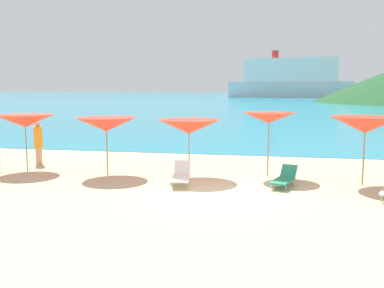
{
  "coord_description": "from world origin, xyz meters",
  "views": [
    {
      "loc": [
        1.68,
        -13.0,
        3.17
      ],
      "look_at": [
        -1.35,
        2.13,
        1.2
      ],
      "focal_mm": 40.11,
      "sensor_mm": 36.0,
      "label": 1
    }
  ],
  "objects_px": {
    "beachgoer_1": "(38,142)",
    "umbrella_5": "(269,118)",
    "umbrella_2": "(25,121)",
    "lounge_chair_6": "(284,178)",
    "umbrella_3": "(106,124)",
    "cruise_ship": "(290,80)",
    "umbrella_6": "(365,125)",
    "lounge_chair_8": "(181,175)",
    "umbrella_4": "(189,127)"
  },
  "relations": [
    {
      "from": "lounge_chair_8",
      "to": "cruise_ship",
      "type": "xyz_separation_m",
      "value": [
        7.49,
        159.03,
        6.44
      ]
    },
    {
      "from": "lounge_chair_6",
      "to": "beachgoer_1",
      "type": "distance_m",
      "value": 10.45
    },
    {
      "from": "lounge_chair_6",
      "to": "lounge_chair_8",
      "type": "bearing_deg",
      "value": -156.67
    },
    {
      "from": "umbrella_4",
      "to": "beachgoer_1",
      "type": "height_order",
      "value": "umbrella_4"
    },
    {
      "from": "umbrella_4",
      "to": "umbrella_5",
      "type": "height_order",
      "value": "umbrella_5"
    },
    {
      "from": "umbrella_2",
      "to": "cruise_ship",
      "type": "xyz_separation_m",
      "value": [
        13.97,
        157.8,
        4.8
      ]
    },
    {
      "from": "umbrella_3",
      "to": "cruise_ship",
      "type": "height_order",
      "value": "cruise_ship"
    },
    {
      "from": "umbrella_4",
      "to": "umbrella_6",
      "type": "distance_m",
      "value": 5.96
    },
    {
      "from": "umbrella_2",
      "to": "umbrella_3",
      "type": "distance_m",
      "value": 3.42
    },
    {
      "from": "umbrella_6",
      "to": "lounge_chair_6",
      "type": "height_order",
      "value": "umbrella_6"
    },
    {
      "from": "umbrella_2",
      "to": "lounge_chair_8",
      "type": "height_order",
      "value": "umbrella_2"
    },
    {
      "from": "lounge_chair_8",
      "to": "cruise_ship",
      "type": "bearing_deg",
      "value": 78.08
    },
    {
      "from": "umbrella_6",
      "to": "umbrella_4",
      "type": "bearing_deg",
      "value": 178.52
    },
    {
      "from": "umbrella_4",
      "to": "cruise_ship",
      "type": "height_order",
      "value": "cruise_ship"
    },
    {
      "from": "beachgoer_1",
      "to": "cruise_ship",
      "type": "xyz_separation_m",
      "value": [
        14.29,
        156.41,
        5.79
      ]
    },
    {
      "from": "umbrella_5",
      "to": "lounge_chair_8",
      "type": "relative_size",
      "value": 1.36
    },
    {
      "from": "lounge_chair_8",
      "to": "cruise_ship",
      "type": "height_order",
      "value": "cruise_ship"
    },
    {
      "from": "lounge_chair_6",
      "to": "beachgoer_1",
      "type": "xyz_separation_m",
      "value": [
        -10.19,
        2.22,
        0.69
      ]
    },
    {
      "from": "umbrella_4",
      "to": "umbrella_2",
      "type": "bearing_deg",
      "value": -179.48
    },
    {
      "from": "umbrella_4",
      "to": "umbrella_5",
      "type": "bearing_deg",
      "value": 12.93
    },
    {
      "from": "umbrella_3",
      "to": "beachgoer_1",
      "type": "height_order",
      "value": "umbrella_3"
    },
    {
      "from": "cruise_ship",
      "to": "umbrella_5",
      "type": "bearing_deg",
      "value": -82.68
    },
    {
      "from": "umbrella_4",
      "to": "lounge_chair_8",
      "type": "relative_size",
      "value": 1.43
    },
    {
      "from": "beachgoer_1",
      "to": "umbrella_3",
      "type": "bearing_deg",
      "value": 145.96
    },
    {
      "from": "umbrella_2",
      "to": "umbrella_3",
      "type": "xyz_separation_m",
      "value": [
        3.41,
        -0.16,
        -0.07
      ]
    },
    {
      "from": "umbrella_5",
      "to": "beachgoer_1",
      "type": "xyz_separation_m",
      "value": [
        -9.62,
        0.69,
        -1.18
      ]
    },
    {
      "from": "umbrella_5",
      "to": "lounge_chair_8",
      "type": "distance_m",
      "value": 3.87
    },
    {
      "from": "umbrella_2",
      "to": "beachgoer_1",
      "type": "xyz_separation_m",
      "value": [
        -0.32,
        1.39,
        -0.99
      ]
    },
    {
      "from": "umbrella_2",
      "to": "lounge_chair_6",
      "type": "bearing_deg",
      "value": -4.82
    },
    {
      "from": "lounge_chair_6",
      "to": "cruise_ship",
      "type": "height_order",
      "value": "cruise_ship"
    },
    {
      "from": "lounge_chair_8",
      "to": "umbrella_4",
      "type": "bearing_deg",
      "value": 80.58
    },
    {
      "from": "umbrella_5",
      "to": "umbrella_4",
      "type": "bearing_deg",
      "value": -167.07
    },
    {
      "from": "umbrella_4",
      "to": "lounge_chair_6",
      "type": "bearing_deg",
      "value": -14.78
    },
    {
      "from": "umbrella_3",
      "to": "lounge_chair_6",
      "type": "distance_m",
      "value": 6.68
    },
    {
      "from": "umbrella_5",
      "to": "cruise_ship",
      "type": "bearing_deg",
      "value": 88.3
    },
    {
      "from": "umbrella_6",
      "to": "lounge_chair_8",
      "type": "distance_m",
      "value": 6.3
    },
    {
      "from": "umbrella_3",
      "to": "lounge_chair_6",
      "type": "height_order",
      "value": "umbrella_3"
    },
    {
      "from": "umbrella_3",
      "to": "lounge_chair_8",
      "type": "xyz_separation_m",
      "value": [
        3.07,
        -1.07,
        -1.57
      ]
    },
    {
      "from": "umbrella_3",
      "to": "cruise_ship",
      "type": "relative_size",
      "value": 0.05
    },
    {
      "from": "umbrella_3",
      "to": "umbrella_5",
      "type": "relative_size",
      "value": 1.04
    },
    {
      "from": "beachgoer_1",
      "to": "cruise_ship",
      "type": "relative_size",
      "value": 0.04
    },
    {
      "from": "umbrella_2",
      "to": "umbrella_5",
      "type": "bearing_deg",
      "value": 4.33
    },
    {
      "from": "umbrella_6",
      "to": "beachgoer_1",
      "type": "height_order",
      "value": "umbrella_6"
    },
    {
      "from": "umbrella_3",
      "to": "umbrella_5",
      "type": "bearing_deg",
      "value": 8.39
    },
    {
      "from": "umbrella_3",
      "to": "umbrella_6",
      "type": "relative_size",
      "value": 1.06
    },
    {
      "from": "umbrella_2",
      "to": "umbrella_5",
      "type": "xyz_separation_m",
      "value": [
        9.29,
        0.7,
        0.19
      ]
    },
    {
      "from": "beachgoer_1",
      "to": "umbrella_5",
      "type": "bearing_deg",
      "value": 164.48
    },
    {
      "from": "umbrella_3",
      "to": "umbrella_6",
      "type": "distance_m",
      "value": 9.03
    },
    {
      "from": "cruise_ship",
      "to": "umbrella_6",
      "type": "bearing_deg",
      "value": -81.54
    },
    {
      "from": "umbrella_3",
      "to": "cruise_ship",
      "type": "distance_m",
      "value": 158.39
    }
  ]
}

